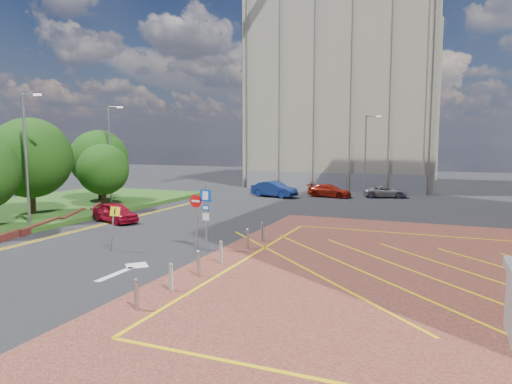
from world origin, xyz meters
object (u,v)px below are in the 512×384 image
Objects in this scene: sign_cluster at (202,211)px; lamp_left_near at (27,153)px; car_blue_back at (274,189)px; car_silver_back at (385,192)px; warning_sign at (113,223)px; car_red_back at (329,191)px; lamp_left_far at (110,150)px; tree_d at (99,159)px; lamp_back at (366,152)px; tree_c at (103,169)px; car_red_left at (115,212)px; tree_b at (31,158)px.

lamp_left_near is at bearing 175.44° from sign_cluster.
car_silver_back is (10.09, 3.66, -0.19)m from car_blue_back.
warning_sign is 0.53× the size of car_red_back.
lamp_left_far is 1.88× the size of car_red_back.
lamp_left_far is 15.69m from car_blue_back.
sign_cluster is at bearing -35.58° from tree_d.
car_blue_back is at bearing -147.64° from lamp_back.
tree_c reaches higher than warning_sign.
tree_c is 25.19m from lamp_back.
lamp_left_far is at bearing 137.24° from car_red_back.
car_silver_back is (15.20, 20.81, -0.10)m from car_red_left.
warning_sign is at bearing -166.57° from car_blue_back.
lamp_back is 27.38m from sign_cluster.
tree_c reaches higher than car_red_back.
car_silver_back is at bearing 77.03° from sign_cluster.
lamp_left_far is 25.60m from car_silver_back.
warning_sign is 26.24m from car_red_back.
tree_b is 16.46m from sign_cluster.
lamp_left_near is (4.08, -11.00, 0.79)m from tree_d.
tree_c is 0.61× the size of lamp_back.
car_red_left is (4.50, -4.20, -2.53)m from tree_c.
tree_d is 26.67m from car_silver_back.
car_blue_back is (9.61, 12.95, -2.44)m from tree_c.
lamp_left_near reaches higher than sign_cluster.
car_red_left is at bearing 128.90° from warning_sign.
warning_sign is at bearing -50.00° from lamp_left_far.
lamp_back is (20.58, 15.00, 0.49)m from tree_d.
tree_c is 25.90m from car_silver_back.
sign_cluster is 0.75× the size of car_red_back.
car_silver_back is (20.62, 14.61, -4.09)m from lamp_left_far.
car_silver_back is at bearing -63.87° from car_red_back.
tree_c is 16.31m from car_blue_back.
lamp_back is at bearing 39.46° from car_silver_back.
tree_b is 30.84m from car_silver_back.
car_red_left is 25.77m from car_silver_back.
tree_c is 2.65m from lamp_left_far.
tree_d is 2.44m from lamp_left_far.
car_silver_back is at bearing 52.89° from lamp_left_near.
tree_c is at bearing -45.00° from tree_d.
warning_sign is (9.89, -10.89, -1.76)m from tree_c.
tree_c is 6.66m from car_red_left.
lamp_left_near and lamp_left_far have the same top height.
car_red_back is at bearing 34.03° from tree_d.
tree_c reaches higher than car_blue_back.
warning_sign is at bearing -47.74° from tree_c.
lamp_left_near is 1.88× the size of car_red_back.
car_red_back is at bearing -55.97° from car_blue_back.
tree_d is at bearing 66.76° from car_red_left.
warning_sign is at bearing -26.34° from tree_b.
warning_sign is (8.81, -2.89, -3.23)m from lamp_left_near.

